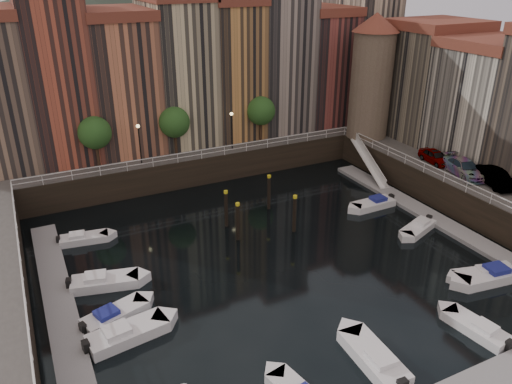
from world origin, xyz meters
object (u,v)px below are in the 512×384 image
car_a (435,157)px  boat_left_2 (114,315)px  gangway (369,161)px  car_b (494,178)px  mooring_pilings (257,209)px  boat_left_1 (126,334)px  corner_tower (372,75)px  car_c (464,169)px

car_a → boat_left_2: bearing=-161.9°
gangway → car_b: 13.23m
mooring_pilings → boat_left_1: (-13.97, -9.74, -1.24)m
gangway → boat_left_1: gangway is taller
mooring_pilings → car_a: (19.52, -1.08, 2.03)m
corner_tower → car_b: bearing=-85.5°
car_c → corner_tower: bearing=106.2°
corner_tower → car_c: (0.70, -13.97, -6.43)m
mooring_pilings → car_b: size_ratio=1.14×
corner_tower → boat_left_1: size_ratio=2.55×
boat_left_1 → car_b: 34.40m
gangway → boat_left_2: 32.64m
boat_left_1 → car_c: (33.54, 5.00, 3.35)m
gangway → car_c: 10.29m
mooring_pilings → boat_left_1: bearing=-145.1°
boat_left_2 → car_c: (33.83, 2.73, 3.41)m
gangway → boat_left_1: (-29.95, -14.46, -1.51)m
corner_tower → gangway: size_ratio=1.66×
corner_tower → boat_left_1: corner_tower is taller
car_a → boat_left_1: bearing=-158.1°
gangway → mooring_pilings: 16.67m
car_b → boat_left_1: bearing=-160.2°
corner_tower → gangway: 9.86m
corner_tower → gangway: bearing=-122.8°
corner_tower → car_b: corner_tower is taller
mooring_pilings → boat_left_2: mooring_pilings is taller
corner_tower → car_a: corner_tower is taller
boat_left_2 → corner_tower: bearing=8.5°
boat_left_2 → car_a: size_ratio=1.18×
boat_left_1 → car_b: car_b is taller
car_b → car_a: bearing=112.3°
boat_left_2 → car_c: size_ratio=0.90×
boat_left_1 → car_c: bearing=-0.1°
boat_left_2 → car_b: size_ratio=0.98×
mooring_pilings → car_b: bearing=-20.8°
car_b → boat_left_2: bearing=-164.0°
gangway → car_a: bearing=-58.6°
car_a → car_c: 3.67m
gangway → boat_left_1: size_ratio=1.54×
corner_tower → boat_left_2: size_ratio=2.93×
mooring_pilings → boat_left_2: size_ratio=1.16×
car_a → car_c: (0.06, -3.66, 0.08)m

